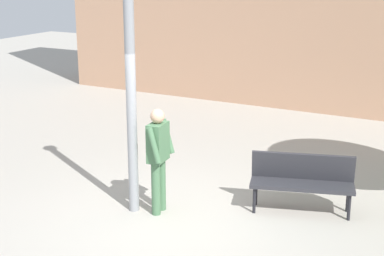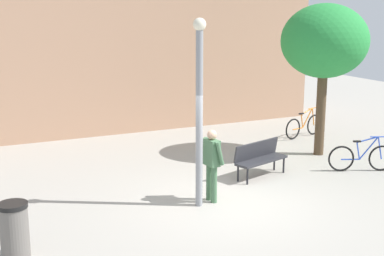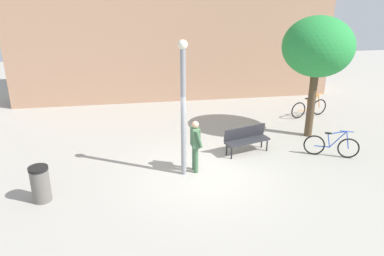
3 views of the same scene
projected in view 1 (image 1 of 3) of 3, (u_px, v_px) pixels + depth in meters
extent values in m
plane|color=#A8A399|center=(167.00, 220.00, 8.98)|extent=(36.00, 36.00, 0.00)
cylinder|color=gray|center=(131.00, 91.00, 8.78)|extent=(0.16, 0.16, 3.87)
cylinder|color=#47704C|center=(161.00, 184.00, 9.23)|extent=(0.14, 0.14, 0.85)
cylinder|color=#47704C|center=(156.00, 189.00, 9.05)|extent=(0.14, 0.14, 0.85)
cube|color=#47704C|center=(158.00, 142.00, 8.94)|extent=(0.26, 0.42, 0.60)
sphere|color=tan|center=(157.00, 116.00, 8.83)|extent=(0.22, 0.22, 0.22)
cylinder|color=#47704C|center=(168.00, 136.00, 9.14)|extent=(0.24, 0.11, 0.55)
cylinder|color=#47704C|center=(154.00, 145.00, 8.69)|extent=(0.24, 0.11, 0.55)
cube|color=#2D2D33|center=(302.00, 185.00, 9.12)|extent=(1.66, 0.90, 0.06)
cube|color=#2D2D33|center=(303.00, 166.00, 9.23)|extent=(1.56, 0.60, 0.44)
cylinder|color=black|center=(349.00, 207.00, 8.90)|extent=(0.05, 0.05, 0.42)
cylinder|color=black|center=(254.00, 200.00, 9.16)|extent=(0.05, 0.05, 0.42)
cylinder|color=black|center=(348.00, 199.00, 9.20)|extent=(0.05, 0.05, 0.42)
cylinder|color=black|center=(256.00, 193.00, 9.46)|extent=(0.05, 0.05, 0.42)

